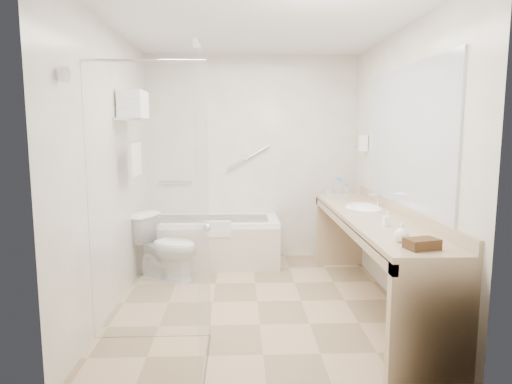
{
  "coord_description": "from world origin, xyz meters",
  "views": [
    {
      "loc": [
        -0.17,
        -4.11,
        1.62
      ],
      "look_at": [
        0.0,
        0.3,
        1.0
      ],
      "focal_mm": 32.0,
      "sensor_mm": 36.0,
      "label": 1
    }
  ],
  "objects_px": {
    "vanity_counter": "(372,238)",
    "water_bottle_left": "(346,192)",
    "bathtub": "(211,241)",
    "toilet": "(166,247)",
    "amenity_basket": "(422,244)"
  },
  "relations": [
    {
      "from": "vanity_counter",
      "to": "water_bottle_left",
      "type": "xyz_separation_m",
      "value": [
        -0.03,
        0.9,
        0.29
      ]
    },
    {
      "from": "bathtub",
      "to": "toilet",
      "type": "height_order",
      "value": "toilet"
    },
    {
      "from": "amenity_basket",
      "to": "vanity_counter",
      "type": "bearing_deg",
      "value": 88.99
    },
    {
      "from": "vanity_counter",
      "to": "toilet",
      "type": "distance_m",
      "value": 2.17
    },
    {
      "from": "vanity_counter",
      "to": "water_bottle_left",
      "type": "distance_m",
      "value": 0.94
    },
    {
      "from": "toilet",
      "to": "amenity_basket",
      "type": "bearing_deg",
      "value": -111.68
    },
    {
      "from": "vanity_counter",
      "to": "bathtub",
      "type": "bearing_deg",
      "value": 137.65
    },
    {
      "from": "vanity_counter",
      "to": "toilet",
      "type": "height_order",
      "value": "vanity_counter"
    },
    {
      "from": "water_bottle_left",
      "to": "amenity_basket",
      "type": "bearing_deg",
      "value": -89.83
    },
    {
      "from": "amenity_basket",
      "to": "toilet",
      "type": "bearing_deg",
      "value": 134.3
    },
    {
      "from": "bathtub",
      "to": "toilet",
      "type": "relative_size",
      "value": 2.24
    },
    {
      "from": "toilet",
      "to": "water_bottle_left",
      "type": "height_order",
      "value": "water_bottle_left"
    },
    {
      "from": "vanity_counter",
      "to": "amenity_basket",
      "type": "height_order",
      "value": "vanity_counter"
    },
    {
      "from": "amenity_basket",
      "to": "water_bottle_left",
      "type": "height_order",
      "value": "water_bottle_left"
    },
    {
      "from": "vanity_counter",
      "to": "amenity_basket",
      "type": "xyz_separation_m",
      "value": [
        -0.02,
        -1.15,
        0.24
      ]
    }
  ]
}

